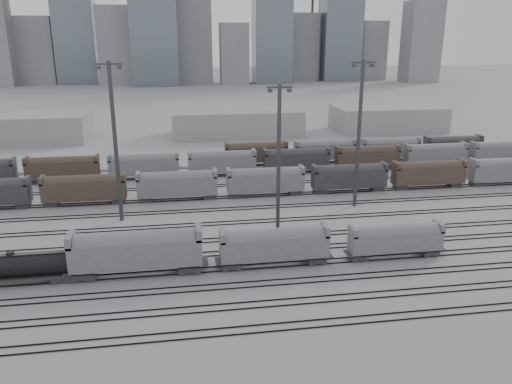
{
  "coord_description": "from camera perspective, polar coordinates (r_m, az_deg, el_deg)",
  "views": [
    {
      "loc": [
        -8.46,
        -59.84,
        29.97
      ],
      "look_at": [
        4.54,
        21.97,
        4.0
      ],
      "focal_mm": 35.0,
      "sensor_mm": 36.0,
      "label": 1
    }
  ],
  "objects": [
    {
      "name": "light_mast_c",
      "position": [
        74.87,
        2.61,
        3.83
      ],
      "size": [
        3.75,
        0.6,
        23.41
      ],
      "color": "#3B3B3D",
      "rests_on": "ground"
    },
    {
      "name": "warehouse_left",
      "position": [
        165.25,
        -27.25,
        6.45
      ],
      "size": [
        50.0,
        18.0,
        8.0
      ],
      "primitive_type": "cube",
      "color": "#99989B",
      "rests_on": "ground"
    },
    {
      "name": "warehouse_right",
      "position": [
        171.28,
        14.8,
        8.12
      ],
      "size": [
        35.0,
        18.0,
        8.0
      ],
      "primitive_type": "cube",
      "color": "#99989B",
      "rests_on": "ground"
    },
    {
      "name": "warehouse_mid",
      "position": [
        158.08,
        -2.22,
        7.94
      ],
      "size": [
        40.0,
        18.0,
        8.0
      ],
      "primitive_type": "cube",
      "color": "#99989B",
      "rests_on": "ground"
    },
    {
      "name": "hopper_car_b",
      "position": [
        67.55,
        2.1,
        -5.9
      ],
      "size": [
        14.76,
        2.93,
        5.28
      ],
      "color": "#27282A",
      "rests_on": "ground"
    },
    {
      "name": "light_mast_b",
      "position": [
        84.33,
        -15.82,
        5.81
      ],
      "size": [
        4.21,
        0.67,
        26.33
      ],
      "color": "#3B3B3D",
      "rests_on": "ground"
    },
    {
      "name": "tracks",
      "position": [
        83.35,
        -2.6,
        -3.63
      ],
      "size": [
        220.0,
        71.5,
        0.16
      ],
      "color": "black",
      "rests_on": "ground"
    },
    {
      "name": "tank_car_b",
      "position": [
        70.09,
        -26.08,
        -7.64
      ],
      "size": [
        16.88,
        2.81,
        4.17
      ],
      "color": "#27282A",
      "rests_on": "ground"
    },
    {
      "name": "bg_string_mid",
      "position": [
        114.31,
        4.63,
        3.6
      ],
      "size": [
        151.0,
        3.0,
        5.6
      ],
      "color": "#27282A",
      "rests_on": "ground"
    },
    {
      "name": "bg_string_near",
      "position": [
        97.18,
        1.09,
        1.17
      ],
      "size": [
        151.0,
        3.0,
        5.6
      ],
      "color": "gray",
      "rests_on": "ground"
    },
    {
      "name": "hopper_car_a",
      "position": [
        66.53,
        -13.5,
        -6.34
      ],
      "size": [
        16.86,
        3.35,
        6.03
      ],
      "color": "#27282A",
      "rests_on": "ground"
    },
    {
      "name": "skyline",
      "position": [
        340.42,
        -6.08,
        18.12
      ],
      "size": [
        316.0,
        22.4,
        95.0
      ],
      "color": "gray",
      "rests_on": "ground"
    },
    {
      "name": "hopper_car_c",
      "position": [
        72.82,
        15.68,
        -5.07
      ],
      "size": [
        13.31,
        2.64,
        4.76
      ],
      "color": "#27282A",
      "rests_on": "ground"
    },
    {
      "name": "ground",
      "position": [
        67.46,
        -0.89,
        -8.97
      ],
      "size": [
        900.0,
        900.0,
        0.0
      ],
      "primitive_type": "plane",
      "color": "#ABABB0",
      "rests_on": "ground"
    },
    {
      "name": "bg_string_far",
      "position": [
        126.84,
        11.52,
        4.69
      ],
      "size": [
        66.0,
        3.0,
        5.6
      ],
      "color": "#4F3B32",
      "rests_on": "ground"
    },
    {
      "name": "light_mast_d",
      "position": [
        90.56,
        11.69,
        6.83
      ],
      "size": [
        4.19,
        0.67,
        26.22
      ],
      "color": "#3B3B3D",
      "rests_on": "ground"
    }
  ]
}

